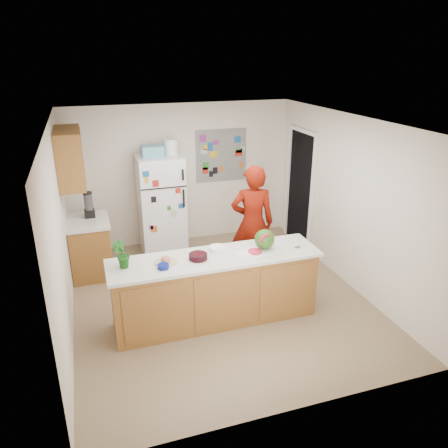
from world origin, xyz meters
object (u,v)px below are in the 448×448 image
object	(u,v)px
refrigerator	(161,205)
cherry_bowl	(198,256)
watermelon	(265,239)
person	(252,223)

from	to	relation	value
refrigerator	cherry_bowl	bearing A→B (deg)	-89.33
watermelon	cherry_bowl	xyz separation A→B (m)	(-0.89, -0.01, -0.11)
person	cherry_bowl	distance (m)	1.47
refrigerator	cherry_bowl	world-z (taller)	refrigerator
refrigerator	cherry_bowl	size ratio (longest dim) A/B	7.42
refrigerator	cherry_bowl	distance (m)	2.39
watermelon	cherry_bowl	distance (m)	0.89
refrigerator	person	distance (m)	1.81
person	watermelon	world-z (taller)	person
watermelon	person	bearing A→B (deg)	77.43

